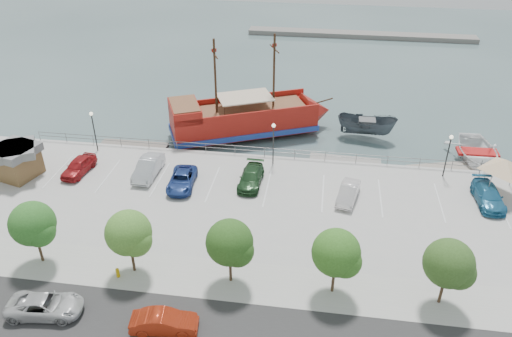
# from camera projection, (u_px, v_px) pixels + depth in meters

# --- Properties ---
(ground) EXTENTS (160.00, 160.00, 0.00)m
(ground) POSITION_uv_depth(u_px,v_px,m) (264.00, 210.00, 43.62)
(ground) COLOR #3E5052
(sidewalk) EXTENTS (100.00, 4.00, 0.05)m
(sidewalk) POSITION_uv_depth(u_px,v_px,m) (245.00, 282.00, 34.61)
(sidewalk) COLOR #A7A6A0
(sidewalk) RESTS_ON land_slab
(seawall_railing) EXTENTS (50.00, 0.06, 1.00)m
(seawall_railing) POSITION_uv_depth(u_px,v_px,m) (274.00, 152.00, 49.46)
(seawall_railing) COLOR slate
(seawall_railing) RESTS_ON land_slab
(far_shore) EXTENTS (40.00, 3.00, 0.80)m
(far_shore) POSITION_uv_depth(u_px,v_px,m) (360.00, 35.00, 88.84)
(far_shore) COLOR slate
(far_shore) RESTS_ON ground
(pirate_ship) EXTENTS (18.64, 12.05, 11.69)m
(pirate_ship) POSITION_uv_depth(u_px,v_px,m) (255.00, 118.00, 55.28)
(pirate_ship) COLOR #A21911
(pirate_ship) RESTS_ON ground
(patrol_boat) EXTENTS (6.70, 3.32, 2.48)m
(patrol_boat) POSITION_uv_depth(u_px,v_px,m) (366.00, 128.00, 54.84)
(patrol_boat) COLOR #424A52
(patrol_boat) RESTS_ON ground
(speedboat) EXTENTS (5.64, 7.83, 1.61)m
(speedboat) POSITION_uv_depth(u_px,v_px,m) (477.00, 155.00, 50.54)
(speedboat) COLOR white
(speedboat) RESTS_ON ground
(dock_west) EXTENTS (7.29, 2.15, 0.42)m
(dock_west) POSITION_uv_depth(u_px,v_px,m) (133.00, 147.00, 53.24)
(dock_west) COLOR slate
(dock_west) RESTS_ON ground
(dock_mid) EXTENTS (7.21, 2.31, 0.41)m
(dock_mid) POSITION_uv_depth(u_px,v_px,m) (345.00, 162.00, 50.44)
(dock_mid) COLOR gray
(dock_mid) RESTS_ON ground
(dock_east) EXTENTS (7.12, 3.78, 0.39)m
(dock_east) POSITION_uv_depth(u_px,v_px,m) (442.00, 169.00, 49.25)
(dock_east) COLOR gray
(dock_east) RESTS_ON ground
(shed) EXTENTS (4.54, 4.54, 3.03)m
(shed) POSITION_uv_depth(u_px,v_px,m) (16.00, 160.00, 45.89)
(shed) COLOR brown
(shed) RESTS_ON land_slab
(canopy_tent) EXTENTS (4.73, 4.73, 3.85)m
(canopy_tent) POSITION_uv_depth(u_px,v_px,m) (507.00, 160.00, 42.48)
(canopy_tent) COLOR slate
(canopy_tent) RESTS_ON land_slab
(street_van) EXTENTS (5.04, 2.79, 1.33)m
(street_van) POSITION_uv_depth(u_px,v_px,m) (45.00, 306.00, 31.84)
(street_van) COLOR #BCBCBC
(street_van) RESTS_ON street
(street_sedan) EXTENTS (4.32, 2.00, 1.37)m
(street_sedan) POSITION_uv_depth(u_px,v_px,m) (164.00, 322.00, 30.66)
(street_sedan) COLOR #AF2A11
(street_sedan) RESTS_ON street
(fire_hydrant) EXTENTS (0.27, 0.27, 0.78)m
(fire_hydrant) POSITION_uv_depth(u_px,v_px,m) (118.00, 272.00, 34.84)
(fire_hydrant) COLOR #D0A50A
(fire_hydrant) RESTS_ON sidewalk
(lamp_post_left) EXTENTS (0.36, 0.36, 4.28)m
(lamp_post_left) POSITION_uv_depth(u_px,v_px,m) (93.00, 124.00, 49.37)
(lamp_post_left) COLOR black
(lamp_post_left) RESTS_ON land_slab
(lamp_post_mid) EXTENTS (0.36, 0.36, 4.28)m
(lamp_post_mid) POSITION_uv_depth(u_px,v_px,m) (273.00, 137.00, 47.11)
(lamp_post_mid) COLOR black
(lamp_post_mid) RESTS_ON land_slab
(lamp_post_right) EXTENTS (0.36, 0.36, 4.28)m
(lamp_post_right) POSITION_uv_depth(u_px,v_px,m) (449.00, 148.00, 45.10)
(lamp_post_right) COLOR black
(lamp_post_right) RESTS_ON land_slab
(tree_b) EXTENTS (3.30, 3.20, 5.00)m
(tree_b) POSITION_uv_depth(u_px,v_px,m) (34.00, 226.00, 34.73)
(tree_b) COLOR #473321
(tree_b) RESTS_ON sidewalk
(tree_c) EXTENTS (3.30, 3.20, 5.00)m
(tree_c) POSITION_uv_depth(u_px,v_px,m) (130.00, 235.00, 33.85)
(tree_c) COLOR #473321
(tree_c) RESTS_ON sidewalk
(tree_d) EXTENTS (3.30, 3.20, 5.00)m
(tree_d) POSITION_uv_depth(u_px,v_px,m) (232.00, 244.00, 32.97)
(tree_d) COLOR #473321
(tree_d) RESTS_ON sidewalk
(tree_e) EXTENTS (3.30, 3.20, 5.00)m
(tree_e) POSITION_uv_depth(u_px,v_px,m) (338.00, 255.00, 32.09)
(tree_e) COLOR #473321
(tree_e) RESTS_ON sidewalk
(tree_f) EXTENTS (3.30, 3.20, 5.00)m
(tree_f) POSITION_uv_depth(u_px,v_px,m) (451.00, 266.00, 31.21)
(tree_f) COLOR #473321
(tree_f) RESTS_ON sidewalk
(parked_car_a) EXTENTS (2.21, 4.48, 1.47)m
(parked_car_a) POSITION_uv_depth(u_px,v_px,m) (79.00, 166.00, 46.77)
(parked_car_a) COLOR maroon
(parked_car_a) RESTS_ON land_slab
(parked_car_b) EXTENTS (1.82, 4.92, 1.61)m
(parked_car_b) POSITION_uv_depth(u_px,v_px,m) (148.00, 168.00, 46.38)
(parked_car_b) COLOR silver
(parked_car_b) RESTS_ON land_slab
(parked_car_c) EXTENTS (2.56, 4.93, 1.33)m
(parked_car_c) POSITION_uv_depth(u_px,v_px,m) (182.00, 180.00, 44.79)
(parked_car_c) COLOR navy
(parked_car_c) RESTS_ON land_slab
(parked_car_d) EXTENTS (2.08, 4.80, 1.38)m
(parked_car_d) POSITION_uv_depth(u_px,v_px,m) (251.00, 177.00, 45.10)
(parked_car_d) COLOR #1F4322
(parked_car_d) RESTS_ON land_slab
(parked_car_f) EXTENTS (2.27, 4.36, 1.37)m
(parked_car_f) POSITION_uv_depth(u_px,v_px,m) (348.00, 193.00, 42.96)
(parked_car_f) COLOR white
(parked_car_f) RESTS_ON land_slab
(parked_car_h) EXTENTS (2.27, 5.05, 1.44)m
(parked_car_h) POSITION_uv_depth(u_px,v_px,m) (488.00, 196.00, 42.51)
(parked_car_h) COLOR teal
(parked_car_h) RESTS_ON land_slab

